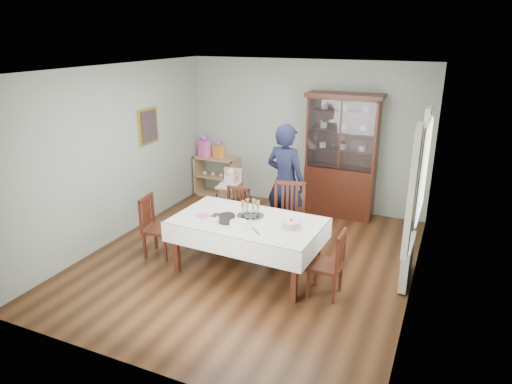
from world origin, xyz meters
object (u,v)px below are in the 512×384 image
Objects in this scene: chair_end_left at (159,238)px; gift_bag_orange at (219,150)px; champagne_tray at (250,212)px; gift_bag_pink at (204,147)px; sideboard at (217,176)px; chair_end_right at (326,276)px; woman at (285,182)px; chair_far_right at (287,234)px; high_chair at (231,202)px; dining_table at (248,245)px; chair_far_left at (234,228)px; birthday_cake at (291,225)px; china_cabinet at (341,154)px.

chair_end_left is 2.58× the size of gift_bag_orange.
gift_bag_pink is (-2.11, 2.43, 0.16)m from champagne_tray.
chair_end_right is (3.03, -2.74, -0.14)m from sideboard.
champagne_tray is at bearing 98.90° from woman.
chair_far_right reaches higher than champagne_tray.
high_chair is 1.63m from champagne_tray.
dining_table is at bearing -54.72° from gift_bag_orange.
chair_far_left is at bearing -116.22° from chair_end_right.
chair_end_right is at bearing -42.13° from sideboard.
chair_end_left is 1.52m from champagne_tray.
woman reaches higher than high_chair.
sideboard is 0.56m from gift_bag_orange.
sideboard is at bearing 4.43° from gift_bag_pink.
chair_end_right is 1.93m from woman.
birthday_cake is 3.54m from gift_bag_orange.
high_chair is (-1.58, -1.17, -0.73)m from china_cabinet.
birthday_cake is at bearing -46.11° from sideboard.
gift_bag_orange is at bearing 0.00° from gift_bag_pink.
chair_far_right is 1.08× the size of high_chair.
high_chair is at bearing -53.81° from gift_bag_orange.
dining_table is at bearing -50.18° from gift_bag_pink.
chair_end_left is 2.11× the size of gift_bag_pink.
woman reaches higher than chair_far_right.
champagne_tray is (-0.01, 0.12, 0.44)m from dining_table.
chair_end_right is 2.06× the size of gift_bag_pink.
sideboard is 3.10m from champagne_tray.
chair_end_left is 1.02× the size of chair_end_right.
chair_end_right is at bearing -8.44° from dining_table.
chair_far_right is at bearing 113.52° from birthday_cake.
china_cabinet is 2.46× the size of chair_far_left.
chair_end_right is 3.22× the size of birthday_cake.
chair_end_right reaches higher than sideboard.
high_chair is 2.33× the size of gift_bag_pink.
chair_far_left is at bearing 148.72° from birthday_cake.
gift_bag_pink is (-0.26, -0.02, 0.59)m from sideboard.
chair_far_left is (-1.18, -1.86, -0.86)m from china_cabinet.
dining_table is 5.61× the size of champagne_tray.
dining_table is 4.79× the size of gift_bag_pink.
chair_end_left is 2.56m from chair_end_right.
woman reaches higher than chair_end_right.
chair_far_right is (0.32, 0.68, -0.06)m from dining_table.
woman reaches higher than chair_far_left.
china_cabinet is 2.02× the size of chair_far_right.
chair_far_right reaches higher than chair_end_right.
chair_far_right is 1.89m from chair_end_left.
dining_table is 7.46× the size of birthday_cake.
chair_far_right is at bearing -37.30° from gift_bag_pink.
gift_bag_pink reaches higher than high_chair.
birthday_cake is at bearing -95.24° from chair_end_left.
china_cabinet is 2.44m from gift_bag_orange.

